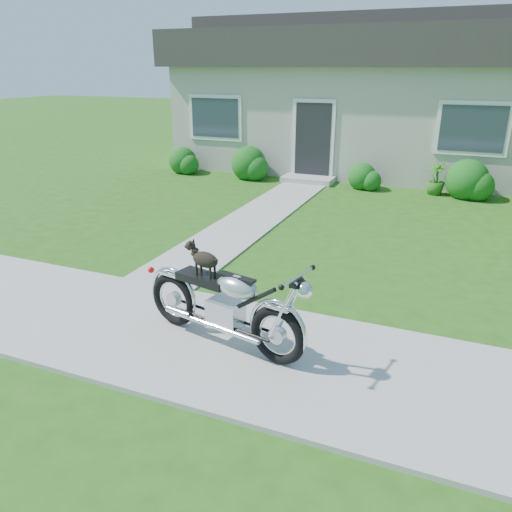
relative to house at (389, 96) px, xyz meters
The scene contains 8 objects.
ground 12.19m from the house, 89.99° to the right, with size 80.00×80.00×0.00m, color #235114.
sidewalk 12.18m from the house, 89.99° to the right, with size 24.00×2.20×0.04m, color #9E9B93.
walkway 7.47m from the house, 102.09° to the right, with size 1.20×8.00×0.03m, color #9E9B93.
house is the anchor object (origin of this frame).
shrub_row 3.91m from the house, 86.72° to the right, with size 10.41×1.02×1.02m.
potted_plant_left 5.07m from the house, 133.31° to the right, with size 0.61×0.53×0.68m, color #185C1D.
potted_plant_right 4.28m from the house, 61.91° to the right, with size 0.45×0.45×0.80m, color #2A681C.
motorcycle_with_dog 12.12m from the house, 89.15° to the right, with size 2.20×0.79×1.15m.
Camera 1 is at (2.44, -4.50, 3.03)m, focal length 35.00 mm.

